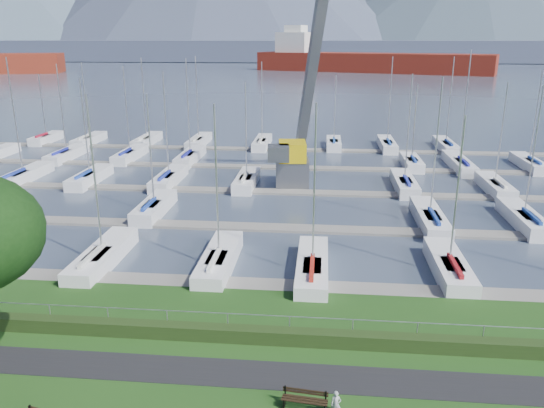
# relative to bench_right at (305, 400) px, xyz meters

# --- Properties ---
(path) EXTENTS (160.00, 2.00, 0.04)m
(path) POSITION_rel_bench_right_xyz_m (-2.93, 2.00, -0.41)
(path) COLOR black
(path) RESTS_ON grass
(water) EXTENTS (800.00, 540.00, 0.20)m
(water) POSITION_rel_bench_right_xyz_m (-2.93, 265.00, -0.82)
(water) COLOR #3F4A5D
(hedge) EXTENTS (80.00, 0.70, 0.70)m
(hedge) POSITION_rel_bench_right_xyz_m (-2.93, 4.60, -0.07)
(hedge) COLOR #213413
(hedge) RESTS_ON grass
(fence) EXTENTS (80.00, 0.04, 0.04)m
(fence) POSITION_rel_bench_right_xyz_m (-2.93, 5.00, 0.78)
(fence) COLOR #9A9DA2
(fence) RESTS_ON grass
(foothill) EXTENTS (900.00, 80.00, 12.00)m
(foothill) POSITION_rel_bench_right_xyz_m (-2.93, 335.00, 5.58)
(foothill) COLOR #424960
(foothill) RESTS_ON water
(docks) EXTENTS (90.00, 41.60, 0.25)m
(docks) POSITION_rel_bench_right_xyz_m (-2.93, 31.00, -0.64)
(docks) COLOR slate
(docks) RESTS_ON water
(bench_right) EXTENTS (1.84, 0.62, 0.85)m
(bench_right) POSITION_rel_bench_right_xyz_m (0.00, 0.00, 0.00)
(bench_right) COLOR black
(bench_right) RESTS_ON grass
(person) EXTENTS (0.40, 0.27, 1.08)m
(person) POSITION_rel_bench_right_xyz_m (1.21, -0.09, 0.12)
(person) COLOR #A9A8AF
(person) RESTS_ON grass
(crane) EXTENTS (6.07, 13.23, 22.35)m
(crane) POSITION_rel_bench_right_xyz_m (-2.06, 34.60, 4.91)
(crane) COLOR slate
(crane) RESTS_ON water
(cargo_ship_mid) EXTENTS (99.71, 50.90, 21.50)m
(cargo_ship_mid) POSITION_rel_bench_right_xyz_m (15.76, 219.83, 3.12)
(cargo_ship_mid) COLOR maroon
(cargo_ship_mid) RESTS_ON water
(sailboat_fleet) EXTENTS (75.36, 49.42, 13.22)m
(sailboat_fleet) POSITION_rel_bench_right_xyz_m (-4.51, 34.29, 4.92)
(sailboat_fleet) COLOR silver
(sailboat_fleet) RESTS_ON water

